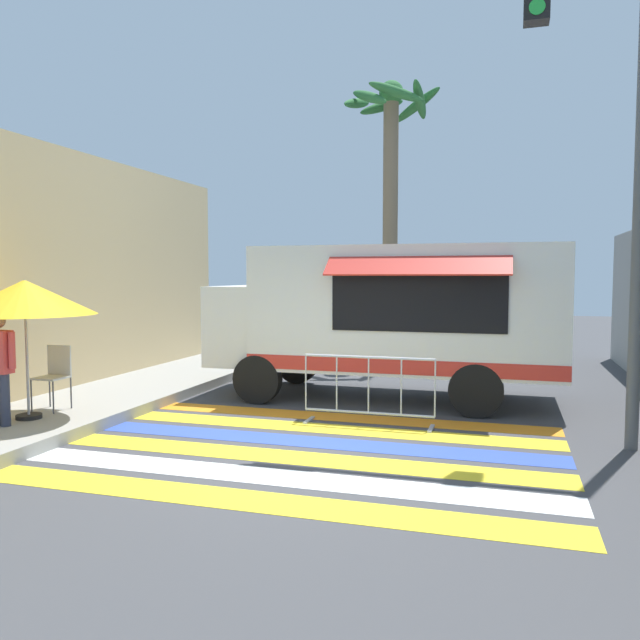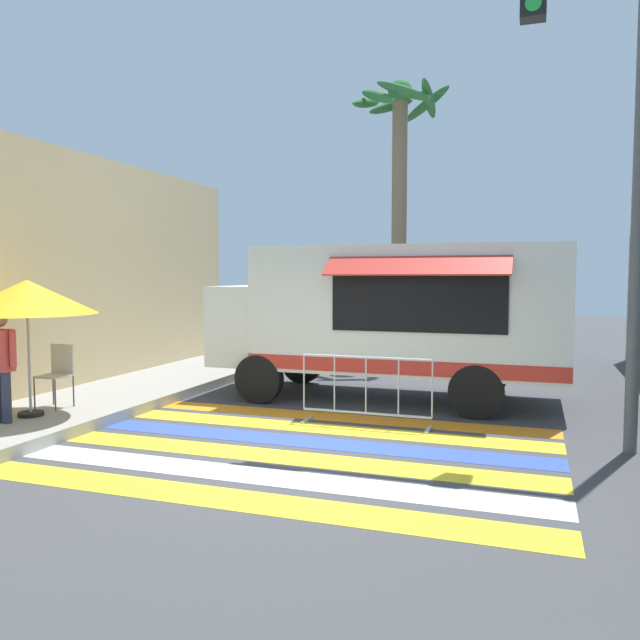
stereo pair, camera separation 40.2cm
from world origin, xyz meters
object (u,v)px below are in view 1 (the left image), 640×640
(patio_umbrella, at_px, (25,298))
(folding_chair, at_px, (55,371))
(food_truck, at_px, (382,312))
(palm_tree, at_px, (390,175))
(barricade_front, at_px, (368,391))
(traffic_signal_pole, at_px, (585,92))

(patio_umbrella, height_order, folding_chair, patio_umbrella)
(food_truck, bearing_deg, palm_tree, 98.79)
(barricade_front, bearing_deg, traffic_signal_pole, -6.24)
(food_truck, xyz_separation_m, patio_umbrella, (-4.44, -3.82, 0.34))
(barricade_front, bearing_deg, patio_umbrella, -159.64)
(traffic_signal_pole, height_order, patio_umbrella, traffic_signal_pole)
(traffic_signal_pole, height_order, palm_tree, palm_tree)
(patio_umbrella, xyz_separation_m, palm_tree, (3.76, 8.21, 2.82))
(food_truck, bearing_deg, patio_umbrella, -139.29)
(food_truck, height_order, barricade_front, food_truck)
(traffic_signal_pole, bearing_deg, palm_tree, 118.77)
(patio_umbrella, distance_m, folding_chair, 1.33)
(traffic_signal_pole, distance_m, folding_chair, 8.50)
(traffic_signal_pole, bearing_deg, barricade_front, 173.76)
(folding_chair, height_order, barricade_front, folding_chair)
(barricade_front, bearing_deg, food_truck, 95.59)
(patio_umbrella, bearing_deg, traffic_signal_pole, 10.67)
(folding_chair, bearing_deg, palm_tree, 70.01)
(traffic_signal_pole, xyz_separation_m, folding_chair, (-7.57, -0.75, -3.79))
(traffic_signal_pole, relative_size, barricade_front, 3.41)
(folding_chair, distance_m, barricade_front, 4.85)
(traffic_signal_pole, distance_m, barricade_front, 4.96)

